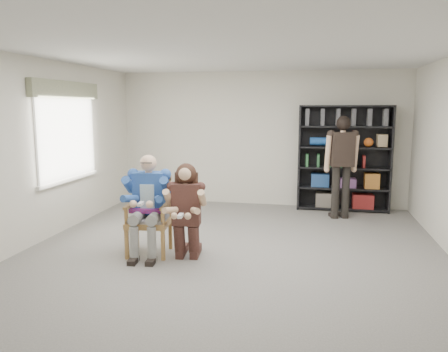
% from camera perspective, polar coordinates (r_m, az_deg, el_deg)
% --- Properties ---
extents(room_shell, '(6.00, 7.00, 2.80)m').
position_cam_1_polar(room_shell, '(5.80, 0.76, 2.44)').
color(room_shell, silver).
rests_on(room_shell, ground).
extents(floor, '(6.00, 7.00, 0.01)m').
position_cam_1_polar(floor, '(6.12, 0.73, -10.68)').
color(floor, slate).
rests_on(floor, ground).
extents(window_left, '(0.16, 2.00, 1.75)m').
position_cam_1_polar(window_left, '(7.80, -19.70, 5.30)').
color(window_left, white).
rests_on(window_left, room_shell).
extents(armchair, '(0.70, 0.68, 1.10)m').
position_cam_1_polar(armchair, '(6.23, -9.80, -5.20)').
color(armchair, '#AC7D3B').
rests_on(armchair, floor).
extents(seated_man, '(0.71, 0.92, 1.43)m').
position_cam_1_polar(seated_man, '(6.19, -9.84, -3.72)').
color(seated_man, navy).
rests_on(seated_man, floor).
extents(kneeling_woman, '(0.64, 0.93, 1.30)m').
position_cam_1_polar(kneeling_woman, '(5.91, -4.99, -4.83)').
color(kneeling_woman, '#361E19').
rests_on(kneeling_woman, floor).
extents(bookshelf, '(1.80, 0.38, 2.10)m').
position_cam_1_polar(bookshelf, '(9.03, 15.39, 2.24)').
color(bookshelf, black).
rests_on(bookshelf, floor).
extents(standing_man, '(0.65, 0.48, 1.89)m').
position_cam_1_polar(standing_man, '(8.34, 15.09, 0.98)').
color(standing_man, black).
rests_on(standing_man, floor).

